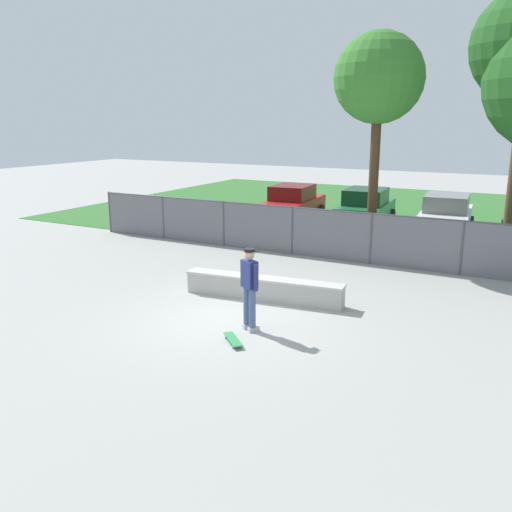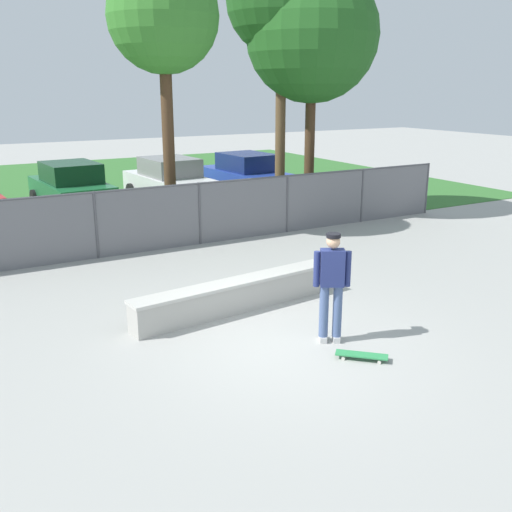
{
  "view_description": "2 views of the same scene",
  "coord_description": "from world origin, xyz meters",
  "px_view_note": "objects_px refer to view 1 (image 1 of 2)",
  "views": [
    {
      "loc": [
        6.05,
        -10.02,
        4.47
      ],
      "look_at": [
        -0.17,
        1.59,
        1.16
      ],
      "focal_mm": 37.86,
      "sensor_mm": 36.0,
      "label": 1
    },
    {
      "loc": [
        -4.69,
        -7.35,
        4.03
      ],
      "look_at": [
        0.52,
        1.9,
        0.94
      ],
      "focal_mm": 40.59,
      "sensor_mm": 36.0,
      "label": 2
    }
  ],
  "objects_px": {
    "skateboarder": "(249,285)",
    "car_white": "(446,215)",
    "car_red": "(293,203)",
    "car_green": "(366,207)",
    "concrete_ledge": "(263,288)",
    "skateboard": "(233,339)",
    "tree_near_left": "(379,80)"
  },
  "relations": [
    {
      "from": "skateboarder",
      "to": "car_white",
      "type": "height_order",
      "value": "skateboarder"
    },
    {
      "from": "car_red",
      "to": "car_green",
      "type": "height_order",
      "value": "same"
    },
    {
      "from": "concrete_ledge",
      "to": "car_white",
      "type": "relative_size",
      "value": 0.98
    },
    {
      "from": "skateboarder",
      "to": "skateboard",
      "type": "distance_m",
      "value": 1.24
    },
    {
      "from": "skateboarder",
      "to": "tree_near_left",
      "type": "bearing_deg",
      "value": 87.52
    },
    {
      "from": "tree_near_left",
      "to": "car_red",
      "type": "relative_size",
      "value": 1.67
    },
    {
      "from": "skateboarder",
      "to": "car_white",
      "type": "relative_size",
      "value": 0.43
    },
    {
      "from": "car_white",
      "to": "car_green",
      "type": "bearing_deg",
      "value": 174.39
    },
    {
      "from": "skateboarder",
      "to": "tree_near_left",
      "type": "distance_m",
      "value": 9.21
    },
    {
      "from": "car_green",
      "to": "concrete_ledge",
      "type": "bearing_deg",
      "value": -86.71
    },
    {
      "from": "car_red",
      "to": "car_white",
      "type": "bearing_deg",
      "value": -0.58
    },
    {
      "from": "skateboard",
      "to": "skateboarder",
      "type": "bearing_deg",
      "value": 92.54
    },
    {
      "from": "concrete_ledge",
      "to": "car_white",
      "type": "bearing_deg",
      "value": 75.35
    },
    {
      "from": "concrete_ledge",
      "to": "car_red",
      "type": "bearing_deg",
      "value": 110.48
    },
    {
      "from": "tree_near_left",
      "to": "car_red",
      "type": "xyz_separation_m",
      "value": [
        -4.99,
        4.64,
        -4.89
      ]
    },
    {
      "from": "car_red",
      "to": "car_green",
      "type": "relative_size",
      "value": 1.0
    },
    {
      "from": "skateboarder",
      "to": "car_green",
      "type": "distance_m",
      "value": 12.9
    },
    {
      "from": "car_red",
      "to": "car_white",
      "type": "distance_m",
      "value": 6.69
    },
    {
      "from": "concrete_ledge",
      "to": "car_white",
      "type": "distance_m",
      "value": 10.86
    },
    {
      "from": "concrete_ledge",
      "to": "car_green",
      "type": "xyz_separation_m",
      "value": [
        -0.62,
        10.82,
        0.54
      ]
    },
    {
      "from": "tree_near_left",
      "to": "car_green",
      "type": "xyz_separation_m",
      "value": [
        -1.67,
        4.9,
        -4.89
      ]
    },
    {
      "from": "concrete_ledge",
      "to": "skateboard",
      "type": "relative_size",
      "value": 5.88
    },
    {
      "from": "car_white",
      "to": "concrete_ledge",
      "type": "bearing_deg",
      "value": -104.65
    },
    {
      "from": "skateboarder",
      "to": "car_red",
      "type": "bearing_deg",
      "value": 110.29
    },
    {
      "from": "car_white",
      "to": "car_red",
      "type": "bearing_deg",
      "value": 179.42
    },
    {
      "from": "concrete_ledge",
      "to": "skateboard",
      "type": "bearing_deg",
      "value": -75.2
    },
    {
      "from": "car_green",
      "to": "tree_near_left",
      "type": "bearing_deg",
      "value": -71.23
    },
    {
      "from": "skateboarder",
      "to": "skateboard",
      "type": "bearing_deg",
      "value": -87.46
    },
    {
      "from": "concrete_ledge",
      "to": "car_red",
      "type": "xyz_separation_m",
      "value": [
        -3.94,
        10.56,
        0.54
      ]
    },
    {
      "from": "tree_near_left",
      "to": "car_green",
      "type": "distance_m",
      "value": 7.12
    },
    {
      "from": "skateboarder",
      "to": "car_green",
      "type": "relative_size",
      "value": 0.43
    },
    {
      "from": "skateboarder",
      "to": "tree_near_left",
      "type": "relative_size",
      "value": 0.25
    }
  ]
}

